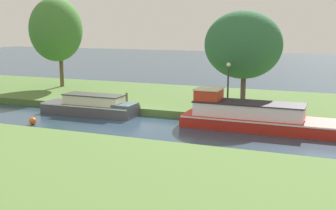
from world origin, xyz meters
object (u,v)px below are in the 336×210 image
object	(u,v)px
willow_tree_centre	(243,45)
mooring_post_near	(127,99)
slate_barge	(92,106)
willow_tree_left	(56,30)
channel_buoy	(33,121)
red_narrowboat	(253,116)
lamp_post	(228,80)

from	to	relation	value
willow_tree_centre	mooring_post_near	world-z (taller)	willow_tree_centre
slate_barge	willow_tree_centre	size ratio (longest dim) A/B	1.04
willow_tree_left	channel_buoy	world-z (taller)	willow_tree_left
willow_tree_left	mooring_post_near	world-z (taller)	willow_tree_left
red_narrowboat	willow_tree_left	bearing A→B (deg)	159.05
slate_barge	red_narrowboat	bearing A→B (deg)	0.00
slate_barge	willow_tree_left	world-z (taller)	willow_tree_left
willow_tree_centre	lamp_post	xyz separation A→B (m)	(-0.39, -1.90, -1.90)
channel_buoy	lamp_post	bearing A→B (deg)	31.27
lamp_post	mooring_post_near	distance (m)	6.22
mooring_post_near	slate_barge	bearing A→B (deg)	-142.39
red_narrowboat	willow_tree_left	size ratio (longest dim) A/B	1.16
red_narrowboat	mooring_post_near	bearing A→B (deg)	170.72
slate_barge	lamp_post	distance (m)	8.14
mooring_post_near	channel_buoy	size ratio (longest dim) A/B	2.08
willow_tree_centre	lamp_post	size ratio (longest dim) A/B	2.06
mooring_post_near	channel_buoy	xyz separation A→B (m)	(-3.22, -4.72, -0.61)
red_narrowboat	willow_tree_left	world-z (taller)	willow_tree_left
slate_barge	willow_tree_left	bearing A→B (deg)	137.41
willow_tree_centre	channel_buoy	world-z (taller)	willow_tree_centre
slate_barge	red_narrowboat	size ratio (longest dim) A/B	0.75
willow_tree_centre	red_narrowboat	bearing A→B (deg)	-70.28
red_narrowboat	slate_barge	bearing A→B (deg)	180.00
red_narrowboat	channel_buoy	size ratio (longest dim) A/B	20.74
red_narrowboat	lamp_post	bearing A→B (deg)	130.53
slate_barge	willow_tree_centre	world-z (taller)	willow_tree_centre
willow_tree_left	willow_tree_centre	distance (m)	15.04
red_narrowboat	willow_tree_centre	bearing A→B (deg)	109.72
red_narrowboat	mooring_post_near	size ratio (longest dim) A/B	9.96
red_narrowboat	willow_tree_centre	xyz separation A→B (m)	(-1.46, 4.06, 3.41)
slate_barge	willow_tree_centre	xyz separation A→B (m)	(8.07, 4.06, 3.54)
slate_barge	red_narrowboat	xyz separation A→B (m)	(9.53, 0.00, 0.13)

